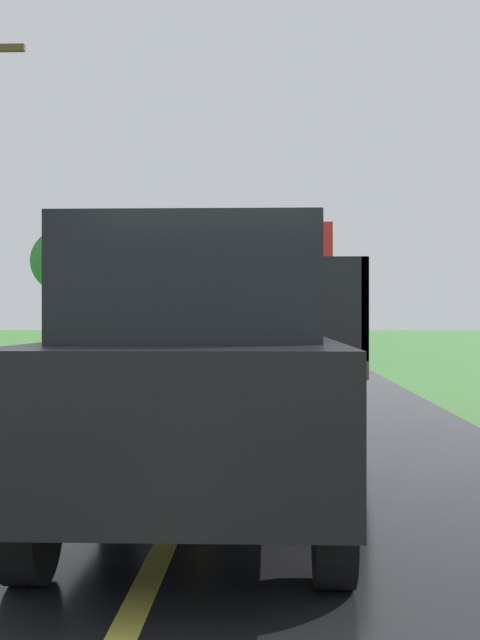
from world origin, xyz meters
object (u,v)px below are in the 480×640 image
object	(u,v)px
roadside_tree_mid_right	(68,261)
following_car	(201,374)
banana_truck_far	(258,317)
banana_truck_near	(261,316)

from	to	relation	value
roadside_tree_mid_right	following_car	distance (m)	29.50
roadside_tree_mid_right	banana_truck_far	bearing A→B (deg)	-34.74
roadside_tree_mid_right	banana_truck_near	bearing A→B (deg)	-69.44
banana_truck_far	roadside_tree_mid_right	world-z (taller)	roadside_tree_mid_right
banana_truck_near	following_car	size ratio (longest dim) A/B	1.42
banana_truck_near	banana_truck_far	size ratio (longest dim) A/B	1.00
following_car	roadside_tree_mid_right	bearing A→B (deg)	105.03
banana_truck_far	following_car	xyz separation A→B (m)	(-0.01, -23.09, -0.39)
banana_truck_near	roadside_tree_mid_right	size ratio (longest dim) A/B	1.15
banana_truck_near	banana_truck_far	bearing A→B (deg)	91.09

